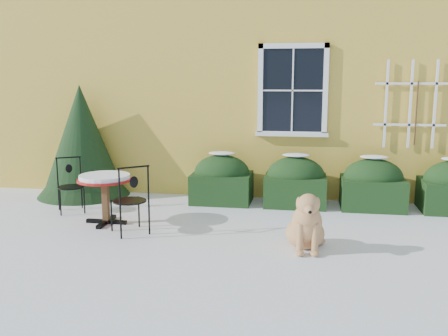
% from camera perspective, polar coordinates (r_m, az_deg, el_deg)
% --- Properties ---
extents(ground, '(80.00, 80.00, 0.00)m').
position_cam_1_polar(ground, '(6.51, -1.48, -9.36)').
color(ground, white).
rests_on(ground, ground).
extents(house, '(12.40, 8.40, 6.40)m').
position_cam_1_polar(house, '(13.12, 4.50, 14.65)').
color(house, yellow).
rests_on(house, ground).
extents(hedge_row, '(4.95, 0.80, 0.91)m').
position_cam_1_polar(hedge_row, '(8.77, 12.42, -1.76)').
color(hedge_row, black).
rests_on(hedge_row, ground).
extents(evergreen_shrub, '(1.71, 1.71, 2.08)m').
position_cam_1_polar(evergreen_shrub, '(9.72, -15.88, 1.83)').
color(evergreen_shrub, black).
rests_on(evergreen_shrub, ground).
extents(bistro_table, '(0.82, 0.82, 0.76)m').
position_cam_1_polar(bistro_table, '(7.72, -13.46, -1.67)').
color(bistro_table, black).
rests_on(bistro_table, ground).
extents(patio_chair_near, '(0.62, 0.62, 1.00)m').
position_cam_1_polar(patio_chair_near, '(7.17, -10.63, -3.54)').
color(patio_chair_near, black).
rests_on(patio_chair_near, ground).
extents(patio_chair_far, '(0.55, 0.54, 0.90)m').
position_cam_1_polar(patio_chair_far, '(8.64, -17.15, -1.85)').
color(patio_chair_far, black).
rests_on(patio_chair_far, ground).
extents(dog, '(0.56, 0.90, 0.80)m').
position_cam_1_polar(dog, '(6.51, 9.39, -6.53)').
color(dog, tan).
rests_on(dog, ground).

